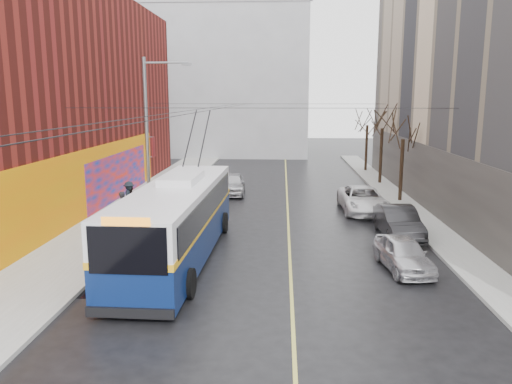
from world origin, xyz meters
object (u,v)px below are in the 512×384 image
Objects in this scene: tree_near at (404,127)px; parked_car_b at (398,222)px; tree_mid at (383,119)px; pedestrian_a at (124,209)px; following_car at (232,184)px; pedestrian_c at (129,196)px; parked_car_c at (363,200)px; pedestrian_b at (132,196)px; streetlight_pole at (150,135)px; parked_car_a at (403,253)px; tree_far at (368,117)px; trolleybus at (177,220)px.

tree_near is 1.37× the size of parked_car_b.
tree_mid is 22.27m from pedestrian_a.
pedestrian_c is at bearing -134.29° from following_car.
parked_car_b is 2.64× the size of pedestrian_c.
parked_car_c is at bearing -92.70° from pedestrian_a.
parked_car_c is at bearing -54.45° from pedestrian_b.
pedestrian_c is (-14.10, -1.03, 0.27)m from parked_car_c.
streetlight_pole is 1.35× the size of tree_mid.
parked_car_c is 14.14m from pedestrian_c.
parked_car_b is (0.88, 4.83, 0.09)m from parked_car_a.
streetlight_pole is at bearing -116.61° from following_car.
pedestrian_b reaches higher than parked_car_b.
streetlight_pole is 1.92× the size of parked_car_b.
tree_far is 1.40× the size of parked_car_b.
parked_car_a is 2.15× the size of pedestrian_a.
pedestrian_b reaches higher than parked_car_c.
following_car is at bearing -57.20° from pedestrian_c.
tree_far reaches higher than following_car.
following_car is 8.38m from pedestrian_c.
pedestrian_b is (-5.64, -5.56, 0.15)m from following_car.
streetlight_pole is 5.06× the size of pedestrian_c.
tree_mid is 20.47m from pedestrian_b.
tree_near is 17.90m from pedestrian_b.
tree_far is 27.96m from parked_car_a.
tree_far is at bearing 43.38° from following_car.
streetlight_pole reaches higher than tree_near.
trolleybus reaches higher than parked_car_b.
tree_far is 24.74m from pedestrian_b.
pedestrian_c is (0.06, -0.68, 0.12)m from pedestrian_b.
pedestrian_a is at bearing -118.47° from following_car.
tree_near reaches higher than parked_car_c.
tree_near is at bearing 44.17° from parked_car_c.
pedestrian_a is at bearing -134.62° from pedestrian_b.
tree_near reaches higher than following_car.
parked_car_a is at bearing -96.14° from tree_far.
following_car is 2.54× the size of pedestrian_c.
parked_car_b is at bearing -95.23° from tree_far.
tree_near reaches higher than pedestrian_c.
tree_mid is 7.00m from tree_far.
pedestrian_b reaches higher than following_car.
parked_car_c is at bearing -106.41° from tree_mid.
streetlight_pole is 5.12m from pedestrian_b.
pedestrian_c reaches higher than parked_car_c.
tree_far is at bearing -58.74° from pedestrian_c.
parked_car_b is at bearing 22.10° from trolleybus.
pedestrian_a is (-4.79, -9.82, 0.31)m from following_car.
parked_car_a is at bearing -101.96° from parked_car_b.
parked_car_a is 0.88× the size of following_car.
parked_car_b is 1.04× the size of following_car.
tree_near is 0.48× the size of trolleybus.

